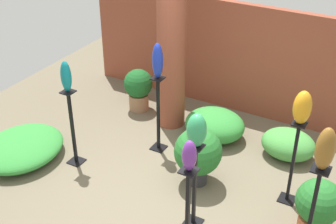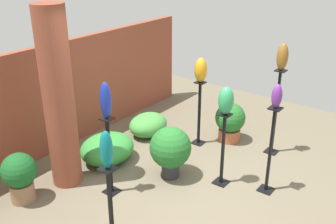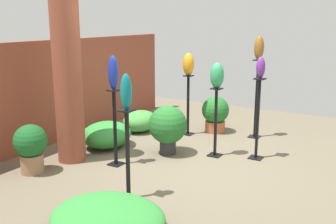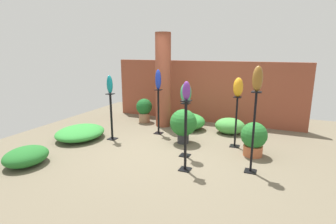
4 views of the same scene
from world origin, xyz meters
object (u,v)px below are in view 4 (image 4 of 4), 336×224
at_px(pedestal_jade, 185,132).
at_px(art_vase_bronze, 258,79).
at_px(art_vase_cobalt, 158,80).
at_px(potted_plant_front_left, 183,124).
at_px(pedestal_violet, 186,139).
at_px(potted_plant_back_center, 144,109).
at_px(art_vase_amber, 238,87).
at_px(pedestal_cobalt, 158,114).
at_px(art_vase_teal, 110,84).
at_px(brick_pillar, 163,81).
at_px(art_vase_violet, 186,91).
at_px(pedestal_amber, 236,124).
at_px(pedestal_bronze, 253,136).
at_px(pedestal_teal, 111,119).
at_px(art_vase_jade, 186,93).
at_px(potted_plant_near_pillar, 254,138).

relative_size(pedestal_jade, art_vase_bronze, 2.62).
xyz_separation_m(art_vase_cobalt, potted_plant_front_left, (0.82, -0.41, -0.92)).
xyz_separation_m(pedestal_violet, potted_plant_back_center, (-2.18, 2.52, -0.18)).
bearing_deg(art_vase_bronze, art_vase_amber, 112.14).
height_order(pedestal_cobalt, art_vase_cobalt, art_vase_cobalt).
distance_m(art_vase_amber, art_vase_bronze, 1.27).
height_order(pedestal_jade, art_vase_teal, art_vase_teal).
height_order(brick_pillar, art_vase_bronze, brick_pillar).
relative_size(art_vase_bronze, art_vase_violet, 1.30).
height_order(pedestal_amber, pedestal_jade, pedestal_amber).
height_order(pedestal_bronze, pedestal_violet, pedestal_bronze).
relative_size(pedestal_violet, potted_plant_front_left, 1.60).
bearing_deg(art_vase_cobalt, pedestal_cobalt, 0.00).
distance_m(pedestal_violet, pedestal_teal, 2.32).
relative_size(pedestal_violet, potted_plant_back_center, 1.80).
relative_size(brick_pillar, pedestal_bronze, 1.79).
height_order(pedestal_teal, potted_plant_front_left, pedestal_teal).
bearing_deg(pedestal_violet, art_vase_teal, 158.18).
bearing_deg(art_vase_bronze, art_vase_violet, -160.22).
xyz_separation_m(art_vase_amber, art_vase_jade, (-0.83, -0.93, -0.04)).
relative_size(pedestal_teal, art_vase_jade, 2.84).
relative_size(pedestal_jade, potted_plant_back_center, 1.55).
distance_m(art_vase_amber, potted_plant_near_pillar, 1.10).
xyz_separation_m(pedestal_violet, art_vase_cobalt, (-1.33, 1.70, 0.80)).
bearing_deg(art_vase_violet, pedestal_jade, 110.09).
bearing_deg(art_vase_violet, pedestal_teal, 158.18).
distance_m(pedestal_violet, pedestal_cobalt, 2.16).
bearing_deg(pedestal_bronze, pedestal_teal, 171.61).
bearing_deg(potted_plant_back_center, potted_plant_near_pillar, -22.97).
xyz_separation_m(art_vase_violet, potted_plant_back_center, (-2.18, 2.52, -1.02)).
bearing_deg(pedestal_cobalt, pedestal_amber, -5.18).
height_order(pedestal_jade, art_vase_cobalt, art_vase_cobalt).
distance_m(pedestal_cobalt, potted_plant_back_center, 1.19).
relative_size(pedestal_cobalt, art_vase_violet, 3.52).
xyz_separation_m(potted_plant_back_center, potted_plant_front_left, (1.67, -1.23, 0.06)).
bearing_deg(pedestal_jade, brick_pillar, 125.67).
height_order(brick_pillar, pedestal_bronze, brick_pillar).
height_order(art_vase_violet, art_vase_jade, art_vase_violet).
bearing_deg(pedestal_violet, brick_pillar, 122.22).
relative_size(pedestal_cobalt, pedestal_jade, 1.04).
xyz_separation_m(art_vase_jade, potted_plant_front_left, (-0.30, 0.69, -0.82)).
height_order(pedestal_amber, art_vase_teal, art_vase_teal).
bearing_deg(art_vase_teal, art_vase_bronze, -8.39).
distance_m(pedestal_cobalt, potted_plant_front_left, 0.92).
height_order(pedestal_jade, art_vase_amber, art_vase_amber).
distance_m(pedestal_cobalt, art_vase_violet, 2.34).
height_order(pedestal_violet, potted_plant_front_left, pedestal_violet).
bearing_deg(pedestal_cobalt, art_vase_teal, -134.46).
bearing_deg(art_vase_violet, art_vase_jade, 110.09).
relative_size(pedestal_jade, pedestal_teal, 0.99).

